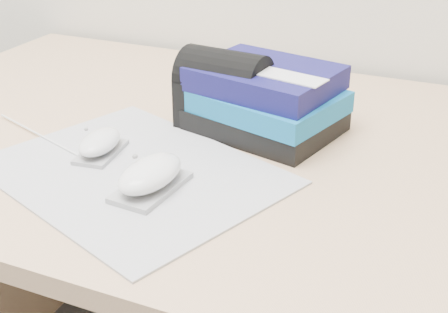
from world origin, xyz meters
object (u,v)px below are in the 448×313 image
at_px(desk, 319,262).
at_px(pouch, 224,91).
at_px(mouse_front, 150,176).
at_px(book_stack, 266,100).
at_px(mouse_rear, 100,144).

bearing_deg(desk, pouch, -173.38).
bearing_deg(mouse_front, pouch, 89.68).
distance_m(mouse_front, book_stack, 0.26).
xyz_separation_m(desk, pouch, (-0.17, -0.02, 0.30)).
relative_size(desk, pouch, 10.96).
relative_size(mouse_rear, pouch, 0.68).
relative_size(mouse_front, pouch, 0.83).
bearing_deg(book_stack, pouch, -167.89).
relative_size(desk, mouse_front, 13.28).
relative_size(mouse_rear, mouse_front, 0.82).
bearing_deg(pouch, book_stack, 12.11).
bearing_deg(book_stack, desk, 3.02).
bearing_deg(mouse_rear, book_stack, 44.32).
height_order(mouse_rear, pouch, pouch).
distance_m(book_stack, pouch, 0.07).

